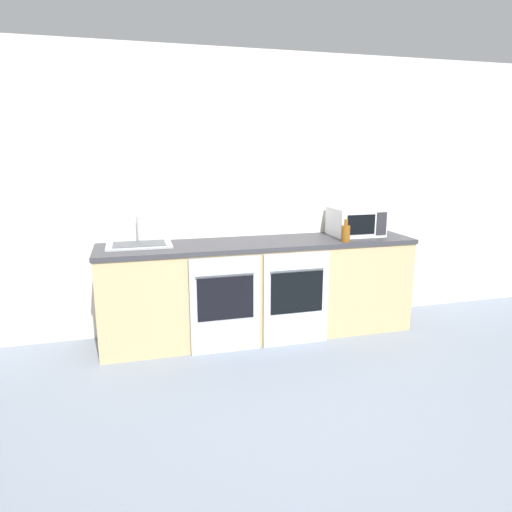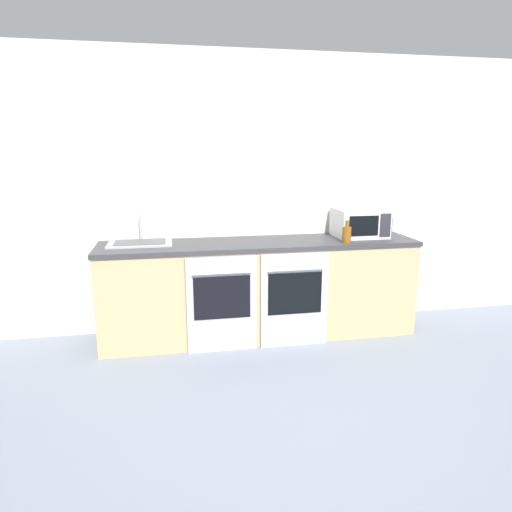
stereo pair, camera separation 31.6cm
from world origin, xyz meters
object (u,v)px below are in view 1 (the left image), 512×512
(oven_left, at_px, (225,305))
(sink, at_px, (139,244))
(microwave, at_px, (356,221))
(oven_right, at_px, (296,299))
(bottle_amber, at_px, (346,233))
(bottle_blue, at_px, (383,225))

(oven_left, height_order, sink, sink)
(oven_left, height_order, microwave, microwave)
(oven_right, height_order, bottle_amber, bottle_amber)
(oven_right, relative_size, sink, 1.52)
(oven_left, distance_m, bottle_amber, 1.27)
(oven_left, xyz_separation_m, microwave, (1.38, 0.38, 0.60))
(oven_right, height_order, bottle_blue, bottle_blue)
(bottle_blue, relative_size, sink, 0.41)
(bottle_blue, bearing_deg, oven_left, -167.04)
(oven_left, height_order, bottle_blue, bottle_blue)
(bottle_blue, bearing_deg, sink, 179.66)
(microwave, distance_m, bottle_amber, 0.37)
(microwave, relative_size, bottle_amber, 2.31)
(oven_left, distance_m, bottle_blue, 1.82)
(microwave, bearing_deg, bottle_blue, 1.78)
(oven_left, relative_size, sink, 1.52)
(oven_right, xyz_separation_m, sink, (-1.31, 0.40, 0.48))
(microwave, height_order, bottle_amber, microwave)
(bottle_amber, distance_m, sink, 1.84)
(oven_left, xyz_separation_m, bottle_blue, (1.69, 0.39, 0.56))
(oven_right, relative_size, bottle_blue, 3.70)
(oven_right, height_order, microwave, microwave)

